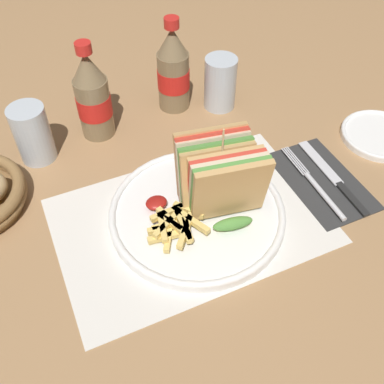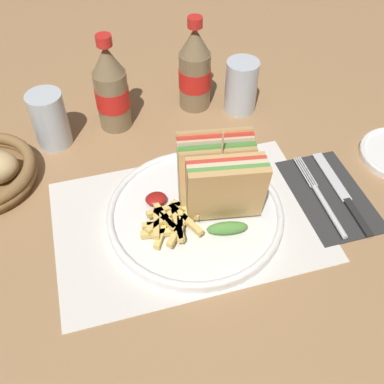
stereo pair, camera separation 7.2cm
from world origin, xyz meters
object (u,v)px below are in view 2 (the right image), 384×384
(club_sandwich, at_px, (220,181))
(coke_bottle_far, at_px, (195,70))
(glass_near, at_px, (241,86))
(coke_bottle_near, at_px, (111,90))
(knife, at_px, (341,192))
(plate_main, at_px, (195,213))
(glass_far, at_px, (50,120))
(fork, at_px, (324,202))

(club_sandwich, xyz_separation_m, coke_bottle_far, (0.04, 0.30, 0.01))
(coke_bottle_far, relative_size, glass_near, 1.77)
(coke_bottle_near, bearing_deg, knife, -40.86)
(glass_near, bearing_deg, coke_bottle_near, 176.02)
(plate_main, xyz_separation_m, glass_far, (-0.21, 0.25, 0.04))
(glass_far, bearing_deg, coke_bottle_near, 10.71)
(knife, relative_size, glass_far, 1.85)
(plate_main, xyz_separation_m, coke_bottle_near, (-0.09, 0.28, 0.07))
(coke_bottle_near, distance_m, coke_bottle_far, 0.17)
(fork, height_order, coke_bottle_near, coke_bottle_near)
(knife, distance_m, glass_far, 0.54)
(club_sandwich, bearing_deg, coke_bottle_near, 114.05)
(club_sandwich, bearing_deg, glass_near, 63.34)
(coke_bottle_near, xyz_separation_m, glass_near, (0.25, -0.02, -0.03))
(glass_near, bearing_deg, glass_far, -179.21)
(plate_main, bearing_deg, coke_bottle_far, 74.26)
(plate_main, bearing_deg, glass_near, 56.72)
(plate_main, relative_size, fork, 1.53)
(club_sandwich, distance_m, coke_bottle_near, 0.30)
(fork, bearing_deg, club_sandwich, 171.03)
(fork, distance_m, glass_near, 0.30)
(coke_bottle_near, xyz_separation_m, glass_far, (-0.12, -0.02, -0.03))
(plate_main, height_order, coke_bottle_far, coke_bottle_far)
(coke_bottle_far, bearing_deg, fork, -68.57)
(knife, relative_size, coke_bottle_far, 1.05)
(club_sandwich, bearing_deg, coke_bottle_far, 81.47)
(plate_main, relative_size, glass_far, 2.65)
(coke_bottle_far, xyz_separation_m, glass_far, (-0.29, -0.04, -0.03))
(glass_near, bearing_deg, knife, -72.79)
(glass_near, bearing_deg, plate_main, -123.28)
(knife, xyz_separation_m, glass_far, (-0.46, 0.27, 0.05))
(knife, height_order, coke_bottle_far, coke_bottle_far)
(club_sandwich, height_order, knife, club_sandwich)
(glass_far, bearing_deg, coke_bottle_far, 8.56)
(club_sandwich, distance_m, fork, 0.19)
(glass_far, bearing_deg, plate_main, -50.78)
(fork, bearing_deg, knife, 22.22)
(coke_bottle_near, relative_size, glass_near, 1.77)
(knife, bearing_deg, plate_main, 177.33)
(coke_bottle_near, distance_m, glass_far, 0.13)
(coke_bottle_far, xyz_separation_m, glass_near, (0.09, -0.04, -0.03))
(fork, relative_size, coke_bottle_near, 0.98)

